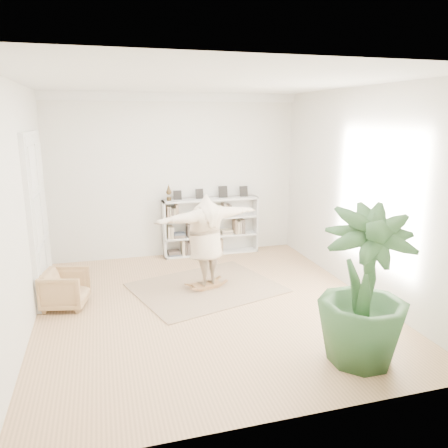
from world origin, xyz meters
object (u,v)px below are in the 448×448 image
armchair (65,289)px  houseplant (364,287)px  bookshelf (211,227)px  person (206,238)px  rocker_board (206,285)px

armchair → houseplant: bearing=-113.4°
bookshelf → person: (-0.61, -2.06, 0.33)m
bookshelf → rocker_board: (-0.61, -2.06, -0.57)m
person → houseplant: bearing=97.7°
bookshelf → rocker_board: 2.22m
person → armchair: bearing=-12.8°
armchair → person: person is taller
bookshelf → person: 2.17m
armchair → rocker_board: 2.45m
armchair → rocker_board: bearing=-73.1°
armchair → rocker_board: size_ratio=1.16×
bookshelf → armchair: bookshelf is taller
person → houseplant: size_ratio=1.01×
rocker_board → houseplant: (1.33, -2.95, 0.95)m
bookshelf → person: bearing=-106.4°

